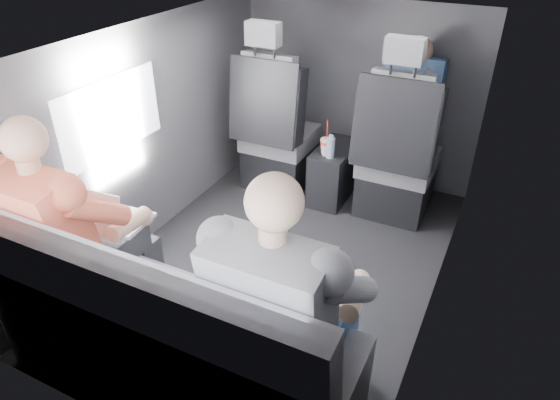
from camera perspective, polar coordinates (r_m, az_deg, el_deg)
The scene contains 19 objects.
floor at distance 3.11m, azimuth 0.10°, elevation -7.01°, with size 2.60×2.60×0.00m, color black.
ceiling at distance 2.50m, azimuth 0.13°, elevation 18.02°, with size 2.60×2.60×0.00m, color #B2B2AD.
panel_left at distance 3.20m, azimuth -14.61°, elevation 7.28°, with size 0.02×2.60×1.35m, color #56565B.
panel_right at distance 2.52m, azimuth 18.76°, elevation -0.22°, with size 0.02×2.60×1.35m, color #56565B.
panel_front at distance 3.86m, azimuth 8.88°, elevation 12.02°, with size 1.80×0.02×1.35m, color #56565B.
panel_back at distance 1.87m, azimuth -18.24°, elevation -12.56°, with size 1.80×0.02×1.35m, color #56565B.
side_window at distance 2.90m, azimuth -18.63°, elevation 8.98°, with size 0.02×0.75×0.42m, color white.
seatbelt at distance 3.13m, azimuth 13.20°, elevation 9.42°, with size 0.05×0.01×0.65m, color black.
front_seat_left at distance 3.72m, azimuth -0.39°, elevation 7.08°, with size 0.52×0.58×1.26m.
front_seat_right at distance 3.45m, azimuth 13.14°, elevation 4.17°, with size 0.52×0.58×1.26m.
center_console at distance 3.68m, azimuth 6.19°, elevation 3.15°, with size 0.24×0.48×0.41m.
rear_bench at distance 2.24m, azimuth -12.47°, elevation -15.77°, with size 1.60×0.57×0.92m.
soda_cup at distance 3.45m, azimuth 5.31°, elevation 6.16°, with size 0.08×0.08×0.26m.
water_bottle at distance 3.42m, azimuth 5.80°, elevation 6.02°, with size 0.06×0.06×0.16m.
laptop_white at distance 2.49m, azimuth -19.08°, elevation -1.88°, with size 0.33×0.31×0.23m.
laptop_black at distance 1.99m, azimuth 3.71°, elevation -9.29°, with size 0.35×0.34×0.23m.
passenger_rear_left at distance 2.41m, azimuth -22.54°, elevation -3.80°, with size 0.51×0.63×1.23m.
passenger_rear_right at distance 1.86m, azimuth 0.91°, elevation -12.44°, with size 0.52×0.63×1.25m.
passenger_front_right at distance 3.55m, azimuth 14.72°, elevation 10.83°, with size 0.38×0.38×0.74m.
Camera 1 is at (1.08, -2.19, 1.93)m, focal length 32.00 mm.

